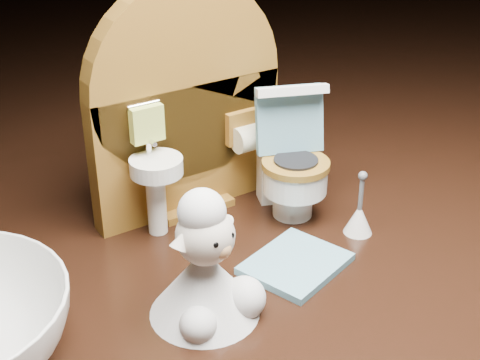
# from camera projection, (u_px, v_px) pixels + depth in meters

# --- Properties ---
(backdrop_panel) EXTENTS (0.13, 0.05, 0.15)m
(backdrop_panel) POSITION_uv_depth(u_px,v_px,m) (186.00, 114.00, 0.42)
(backdrop_panel) COLOR brown
(backdrop_panel) RESTS_ON ground
(toy_toilet) EXTENTS (0.05, 0.06, 0.09)m
(toy_toilet) POSITION_uv_depth(u_px,v_px,m) (291.00, 166.00, 0.43)
(toy_toilet) COLOR white
(toy_toilet) RESTS_ON ground
(bath_mat) EXTENTS (0.07, 0.06, 0.00)m
(bath_mat) POSITION_uv_depth(u_px,v_px,m) (296.00, 264.00, 0.38)
(bath_mat) COLOR #6196AA
(bath_mat) RESTS_ON ground
(toilet_brush) EXTENTS (0.02, 0.02, 0.04)m
(toilet_brush) POSITION_uv_depth(u_px,v_px,m) (359.00, 217.00, 0.41)
(toilet_brush) COLOR white
(toilet_brush) RESTS_ON ground
(plush_lamb) EXTENTS (0.06, 0.06, 0.07)m
(plush_lamb) POSITION_uv_depth(u_px,v_px,m) (207.00, 273.00, 0.34)
(plush_lamb) COLOR silver
(plush_lamb) RESTS_ON ground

